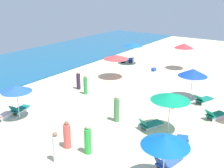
# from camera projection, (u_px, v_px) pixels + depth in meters

# --- Properties ---
(ocean) EXTENTS (60.00, 11.47, 0.12)m
(ocean) POSITION_uv_depth(u_px,v_px,m) (0.00, 70.00, 28.21)
(ocean) COLOR #195A86
(ocean) RESTS_ON ground_plane
(lounge_chair_0_1) EXTENTS (1.58, 1.19, 0.70)m
(lounge_chair_0_1) POSITION_uv_depth(u_px,v_px,m) (215.00, 115.00, 17.77)
(lounge_chair_0_1) COLOR silver
(lounge_chair_0_1) RESTS_ON ground_plane
(umbrella_1) EXTENTS (2.04, 2.04, 2.36)m
(umbrella_1) POSITION_uv_depth(u_px,v_px,m) (133.00, 44.00, 29.92)
(umbrella_1) COLOR silver
(umbrella_1) RESTS_ON ground_plane
(lounge_chair_1_0) EXTENTS (1.42, 1.37, 0.58)m
(lounge_chair_1_0) POSITION_uv_depth(u_px,v_px,m) (122.00, 60.00, 31.30)
(lounge_chair_1_0) COLOR silver
(lounge_chair_1_0) RESTS_ON ground_plane
(lounge_chair_1_1) EXTENTS (1.44, 1.45, 0.67)m
(lounge_chair_1_1) POSITION_uv_depth(u_px,v_px,m) (130.00, 60.00, 31.38)
(lounge_chair_1_1) COLOR silver
(lounge_chair_1_1) RESTS_ON ground_plane
(umbrella_2) EXTENTS (2.30, 2.30, 2.19)m
(umbrella_2) POSITION_uv_depth(u_px,v_px,m) (116.00, 57.00, 25.26)
(umbrella_2) COLOR silver
(umbrella_2) RESTS_ON ground_plane
(umbrella_3) EXTENTS (2.02, 2.02, 2.38)m
(umbrella_3) POSITION_uv_depth(u_px,v_px,m) (165.00, 140.00, 11.17)
(umbrella_3) COLOR silver
(umbrella_3) RESTS_ON ground_plane
(lounge_chair_3_0) EXTENTS (1.57, 0.95, 0.66)m
(lounge_chair_3_0) POSITION_uv_depth(u_px,v_px,m) (168.00, 162.00, 12.99)
(lounge_chair_3_0) COLOR silver
(lounge_chair_3_0) RESTS_ON ground_plane
(umbrella_4) EXTENTS (2.23, 2.23, 2.41)m
(umbrella_4) POSITION_uv_depth(u_px,v_px,m) (170.00, 97.00, 15.52)
(umbrella_4) COLOR silver
(umbrella_4) RESTS_ON ground_plane
(lounge_chair_4_0) EXTENTS (1.43, 1.01, 0.72)m
(lounge_chair_4_0) POSITION_uv_depth(u_px,v_px,m) (183.00, 141.00, 14.70)
(lounge_chair_4_0) COLOR silver
(lounge_chair_4_0) RESTS_ON ground_plane
(lounge_chair_4_1) EXTENTS (1.60, 1.13, 0.69)m
(lounge_chair_4_1) POSITION_uv_depth(u_px,v_px,m) (150.00, 124.00, 16.59)
(lounge_chair_4_1) COLOR silver
(lounge_chair_4_1) RESTS_ON ground_plane
(umbrella_5) EXTENTS (1.89, 1.89, 2.22)m
(umbrella_5) POSITION_uv_depth(u_px,v_px,m) (16.00, 89.00, 17.22)
(umbrella_5) COLOR silver
(umbrella_5) RESTS_ON ground_plane
(lounge_chair_5_0) EXTENTS (1.31, 0.81, 0.70)m
(lounge_chair_5_0) POSITION_uv_depth(u_px,v_px,m) (2.00, 115.00, 17.71)
(lounge_chair_5_0) COLOR silver
(lounge_chair_5_0) RESTS_ON ground_plane
(lounge_chair_5_1) EXTENTS (1.49, 0.82, 0.70)m
(lounge_chair_5_1) POSITION_uv_depth(u_px,v_px,m) (19.00, 109.00, 18.62)
(lounge_chair_5_1) COLOR silver
(lounge_chair_5_1) RESTS_ON ground_plane
(umbrella_6) EXTENTS (1.91, 1.91, 2.69)m
(umbrella_6) POSITION_uv_depth(u_px,v_px,m) (184.00, 46.00, 27.86)
(umbrella_6) COLOR silver
(umbrella_6) RESTS_ON ground_plane
(umbrella_7) EXTENTS (2.13, 2.13, 2.35)m
(umbrella_7) POSITION_uv_depth(u_px,v_px,m) (193.00, 72.00, 20.37)
(umbrella_7) COLOR silver
(umbrella_7) RESTS_ON ground_plane
(lounge_chair_7_0) EXTENTS (1.65, 1.13, 0.73)m
(lounge_chair_7_0) POSITION_uv_depth(u_px,v_px,m) (203.00, 99.00, 20.16)
(lounge_chair_7_0) COLOR silver
(lounge_chair_7_0) RESTS_ON ground_plane
(beachgoer_0) EXTENTS (0.44, 0.44, 1.58)m
(beachgoer_0) POSITION_uv_depth(u_px,v_px,m) (56.00, 148.00, 13.20)
(beachgoer_0) COLOR white
(beachgoer_0) RESTS_ON ground_plane
(beachgoer_1) EXTENTS (0.40, 0.40, 1.54)m
(beachgoer_1) POSITION_uv_depth(u_px,v_px,m) (78.00, 81.00, 22.84)
(beachgoer_1) COLOR #36243F
(beachgoer_1) RESTS_ON ground_plane
(beachgoer_2) EXTENTS (0.45, 0.45, 1.52)m
(beachgoer_2) POSITION_uv_depth(u_px,v_px,m) (67.00, 136.00, 14.40)
(beachgoer_2) COLOR #F45952
(beachgoer_2) RESTS_ON ground_plane
(beachgoer_3) EXTENTS (0.38, 0.38, 1.56)m
(beachgoer_3) POSITION_uv_depth(u_px,v_px,m) (85.00, 85.00, 21.75)
(beachgoer_3) COLOR green
(beachgoer_3) RESTS_ON ground_plane
(beachgoer_4) EXTENTS (0.42, 0.42, 1.72)m
(beachgoer_4) POSITION_uv_depth(u_px,v_px,m) (117.00, 109.00, 17.26)
(beachgoer_4) COLOR #519157
(beachgoer_4) RESTS_ON ground_plane
(beachgoer_5) EXTENTS (0.49, 0.49, 1.59)m
(beachgoer_5) POSITION_uv_depth(u_px,v_px,m) (88.00, 140.00, 13.88)
(beachgoer_5) COLOR green
(beachgoer_5) RESTS_ON ground_plane
(cooler_box_1) EXTENTS (0.49, 0.39, 0.33)m
(cooler_box_1) POSITION_uv_depth(u_px,v_px,m) (154.00, 69.00, 28.01)
(cooler_box_1) COLOR blue
(cooler_box_1) RESTS_ON ground_plane
(beach_ball_2) EXTENTS (0.25, 0.25, 0.25)m
(beach_ball_2) POSITION_uv_depth(u_px,v_px,m) (173.00, 107.00, 19.32)
(beach_ball_2) COLOR yellow
(beach_ball_2) RESTS_ON ground_plane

